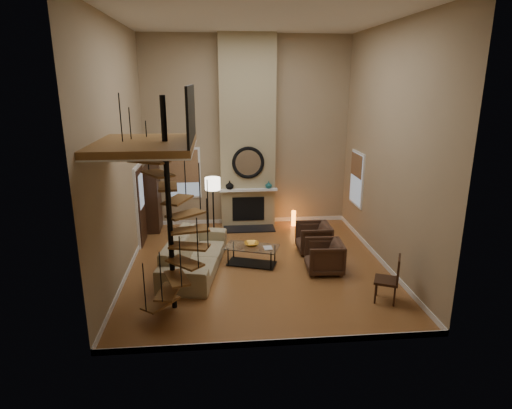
{
  "coord_description": "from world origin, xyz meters",
  "views": [
    {
      "loc": [
        -0.92,
        -9.44,
        4.28
      ],
      "look_at": [
        0.0,
        0.4,
        1.4
      ],
      "focal_mm": 30.3,
      "sensor_mm": 36.0,
      "label": 1
    }
  ],
  "objects": [
    {
      "name": "accent_lamp",
      "position": [
        1.35,
        2.76,
        0.25
      ],
      "size": [
        0.13,
        0.13,
        0.46
      ],
      "primitive_type": "cylinder",
      "color": "orange",
      "rests_on": "ground"
    },
    {
      "name": "book",
      "position": [
        0.22,
        -0.07,
        0.46
      ],
      "size": [
        0.21,
        0.27,
        0.03
      ],
      "primitive_type": "imported",
      "rotation": [
        0.0,
        0.0,
        0.05
      ],
      "color": "gray",
      "rests_on": "coffee_table"
    },
    {
      "name": "armchair_far",
      "position": [
        1.57,
        -0.46,
        0.35
      ],
      "size": [
        0.88,
        0.86,
        0.76
      ],
      "primitive_type": "imported",
      "rotation": [
        0.0,
        0.0,
        -1.63
      ],
      "color": "#442C1F",
      "rests_on": "ground"
    },
    {
      "name": "mantel",
      "position": [
        0.0,
        2.78,
        1.15
      ],
      "size": [
        1.7,
        0.18,
        0.06
      ],
      "primitive_type": "cube",
      "color": "white",
      "rests_on": "chimney_breast"
    },
    {
      "name": "ground",
      "position": [
        0.0,
        0.0,
        -0.01
      ],
      "size": [
        6.0,
        6.5,
        0.01
      ],
      "primitive_type": "cube",
      "color": "#AC6E37",
      "rests_on": "ground"
    },
    {
      "name": "coffee_table",
      "position": [
        -0.13,
        0.08,
        0.28
      ],
      "size": [
        1.38,
        1.01,
        0.46
      ],
      "color": "silver",
      "rests_on": "ground"
    },
    {
      "name": "armchair_near",
      "position": [
        1.59,
        0.77,
        0.35
      ],
      "size": [
        0.85,
        0.83,
        0.77
      ],
      "primitive_type": "imported",
      "rotation": [
        0.0,
        0.0,
        -1.58
      ],
      "color": "#442C1F",
      "rests_on": "ground"
    },
    {
      "name": "sofa",
      "position": [
        -1.48,
        -0.08,
        0.4
      ],
      "size": [
        1.56,
        2.94,
        0.82
      ],
      "primitive_type": "imported",
      "rotation": [
        0.0,
        0.0,
        1.4
      ],
      "color": "tan",
      "rests_on": "ground"
    },
    {
      "name": "baseboard_left",
      "position": [
        -2.99,
        0.0,
        0.06
      ],
      "size": [
        0.02,
        6.5,
        0.12
      ],
      "primitive_type": "cube",
      "color": "white",
      "rests_on": "ground"
    },
    {
      "name": "front_wall",
      "position": [
        0.0,
        -3.25,
        2.75
      ],
      "size": [
        6.0,
        0.02,
        5.5
      ],
      "primitive_type": "cube",
      "color": "#9E8866",
      "rests_on": "ground"
    },
    {
      "name": "firebox",
      "position": [
        0.0,
        2.86,
        0.55
      ],
      "size": [
        0.95,
        0.02,
        0.72
      ],
      "primitive_type": "cube",
      "color": "black",
      "rests_on": "chimney_breast"
    },
    {
      "name": "chimney_breast",
      "position": [
        0.0,
        3.06,
        2.75
      ],
      "size": [
        1.6,
        0.38,
        5.5
      ],
      "primitive_type": "cube",
      "color": "tan",
      "rests_on": "ground"
    },
    {
      "name": "left_wall",
      "position": [
        -3.0,
        0.0,
        2.75
      ],
      "size": [
        0.02,
        6.5,
        5.5
      ],
      "primitive_type": "cube",
      "color": "#9E8866",
      "rests_on": "ground"
    },
    {
      "name": "baseboard_right",
      "position": [
        2.99,
        0.0,
        0.06
      ],
      "size": [
        0.02,
        6.5,
        0.12
      ],
      "primitive_type": "cube",
      "color": "white",
      "rests_on": "ground"
    },
    {
      "name": "bowl",
      "position": [
        -0.13,
        0.13,
        0.5
      ],
      "size": [
        0.35,
        0.35,
        0.09
      ],
      "primitive_type": "imported",
      "color": "gold",
      "rests_on": "coffee_table"
    },
    {
      "name": "entry_door",
      "position": [
        -2.95,
        1.8,
        1.05
      ],
      "size": [
        0.1,
        1.05,
        2.16
      ],
      "color": "white",
      "rests_on": "ground"
    },
    {
      "name": "window_right",
      "position": [
        2.97,
        2.0,
        1.63
      ],
      "size": [
        0.06,
        1.02,
        1.52
      ],
      "color": "white",
      "rests_on": "right_wall"
    },
    {
      "name": "vase_left",
      "position": [
        -0.55,
        2.82,
        1.3
      ],
      "size": [
        0.24,
        0.24,
        0.25
      ],
      "primitive_type": "imported",
      "color": "black",
      "rests_on": "mantel"
    },
    {
      "name": "ceiling",
      "position": [
        0.0,
        0.0,
        5.5
      ],
      "size": [
        6.0,
        6.5,
        0.01
      ],
      "primitive_type": "cube",
      "color": "silver",
      "rests_on": "back_wall"
    },
    {
      "name": "baseboard_back",
      "position": [
        0.0,
        3.24,
        0.06
      ],
      "size": [
        6.0,
        0.02,
        0.12
      ],
      "primitive_type": "cube",
      "color": "white",
      "rests_on": "ground"
    },
    {
      "name": "loft",
      "position": [
        -2.04,
        -1.8,
        3.24
      ],
      "size": [
        1.7,
        2.2,
        1.09
      ],
      "color": "brown",
      "rests_on": "left_wall"
    },
    {
      "name": "hearth",
      "position": [
        0.0,
        2.57,
        0.02
      ],
      "size": [
        1.5,
        0.6,
        0.04
      ],
      "primitive_type": "cube",
      "color": "black",
      "rests_on": "ground"
    },
    {
      "name": "side_chair",
      "position": [
        2.46,
        -1.96,
        0.53
      ],
      "size": [
        0.6,
        0.6,
        0.97
      ],
      "color": "#321B10",
      "rests_on": "ground"
    },
    {
      "name": "window_back",
      "position": [
        -1.9,
        3.22,
        1.62
      ],
      "size": [
        1.02,
        0.06,
        1.52
      ],
      "color": "white",
      "rests_on": "back_wall"
    },
    {
      "name": "floor_lamp",
      "position": [
        -1.03,
        2.01,
        1.41
      ],
      "size": [
        0.42,
        0.42,
        1.72
      ],
      "color": "black",
      "rests_on": "ground"
    },
    {
      "name": "right_wall",
      "position": [
        3.0,
        0.0,
        2.75
      ],
      "size": [
        0.02,
        6.5,
        5.5
      ],
      "primitive_type": "cube",
      "color": "#9E8866",
      "rests_on": "ground"
    },
    {
      "name": "spiral_stair",
      "position": [
        -1.78,
        -1.79,
        1.78
      ],
      "size": [
        1.47,
        1.47,
        4.06
      ],
      "color": "black",
      "rests_on": "ground"
    },
    {
      "name": "vase_right",
      "position": [
        0.6,
        2.82,
        1.28
      ],
      "size": [
        0.2,
        0.2,
        0.21
      ],
      "primitive_type": "imported",
      "color": "#185557",
      "rests_on": "mantel"
    },
    {
      "name": "back_wall",
      "position": [
        0.0,
        3.25,
        2.75
      ],
      "size": [
        6.0,
        0.02,
        5.5
      ],
      "primitive_type": "cube",
      "color": "#9E8866",
      "rests_on": "ground"
    },
    {
      "name": "mirror_disc",
      "position": [
        0.0,
        2.85,
        1.95
      ],
      "size": [
        0.8,
        0.01,
        0.8
      ],
      "primitive_type": "cylinder",
      "rotation": [
        1.57,
        0.0,
        0.0
      ],
      "color": "white",
      "rests_on": "chimney_breast"
    },
    {
      "name": "mirror_frame",
      "position": [
        0.0,
        2.84,
        1.95
      ],
      "size": [
        0.94,
        0.1,
        0.94
      ],
      "primitive_type": "torus",
      "rotation": [
        1.57,
        0.0,
        0.0
      ],
      "color": "black",
      "rests_on": "chimney_breast"
    },
    {
      "name": "hutch",
      "position": [
        -2.78,
        2.81,
        0.95
      ],
      "size": [
        0.39,
        0.84,
        1.87
      ],
      "primitive_type": "cube",
      "color": "#321B10",
      "rests_on": "ground"
    },
    {
      "name": "baseboard_front",
      "position": [
        0.0,
        -3.24,
        0.06
      ],
      "size": [
        6.0,
        0.02,
        0.12
      ],
      "primitive_type": "cube",
      "color": "white",
      "rests_on": "ground"
    }
  ]
}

